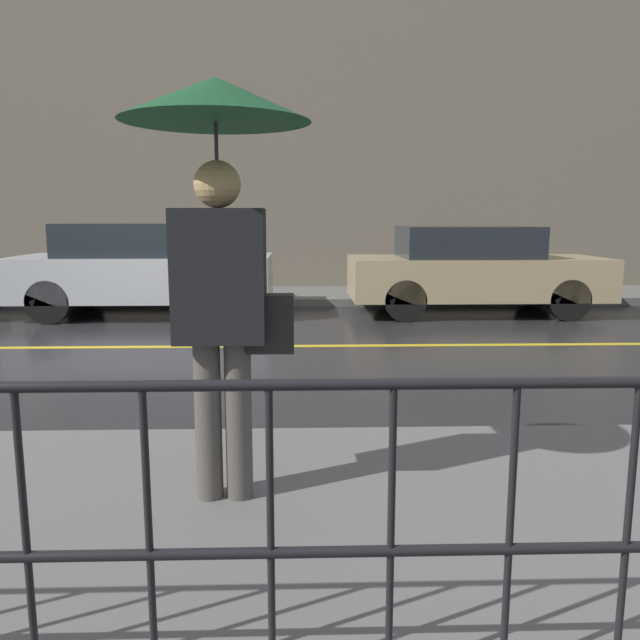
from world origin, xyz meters
TOP-DOWN VIEW (x-y plane):
  - ground_plane at (0.00, 0.00)m, footprint 80.00×80.00m
  - sidewalk_far at (0.00, 4.61)m, footprint 28.00×2.17m
  - lane_marking at (0.00, 0.00)m, footprint 25.20×0.12m
  - building_storefront at (0.00, 5.85)m, footprint 28.00×0.30m
  - pedestrian at (1.76, -4.61)m, footprint 0.94×0.94m
  - car_silver at (-0.47, 2.62)m, footprint 4.15×1.78m
  - car_tan at (5.05, 2.62)m, footprint 4.19×1.71m

SIDE VIEW (x-z plane):
  - ground_plane at x=0.00m, z-range 0.00..0.00m
  - lane_marking at x=0.00m, z-range 0.00..0.01m
  - sidewalk_far at x=0.00m, z-range 0.00..0.14m
  - car_tan at x=5.05m, z-range 0.02..1.49m
  - car_silver at x=-0.47m, z-range 0.02..1.54m
  - pedestrian at x=1.76m, z-range 0.67..2.82m
  - building_storefront at x=0.00m, z-range 0.00..6.71m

